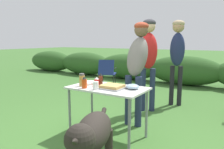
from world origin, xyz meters
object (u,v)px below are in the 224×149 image
(paper_cup_stack, at_px, (96,86))
(standing_person_in_gray_fleece, at_px, (148,53))
(mixing_bowl, at_px, (132,87))
(folding_table, at_px, (108,93))
(dog, at_px, (92,137))
(camp_chair_green_behind_table, at_px, (107,72))
(food_tray, at_px, (112,87))
(ketchup_bottle, at_px, (97,82))
(bbq_sauce_bottle, at_px, (101,79))
(spice_jar, at_px, (82,80))
(standing_person_in_navy_coat, at_px, (177,50))
(plate_stack, at_px, (88,83))
(hot_sauce_bottle, at_px, (84,83))
(standing_person_in_olive_jacket, at_px, (137,60))

(paper_cup_stack, xyz_separation_m, standing_person_in_gray_fleece, (0.09, 1.62, 0.36))
(standing_person_in_gray_fleece, bearing_deg, mixing_bowl, -102.23)
(folding_table, height_order, dog, dog)
(dog, height_order, camp_chair_green_behind_table, camp_chair_green_behind_table)
(food_tray, distance_m, ketchup_bottle, 0.29)
(bbq_sauce_bottle, relative_size, spice_jar, 0.98)
(folding_table, distance_m, spice_jar, 0.42)
(ketchup_bottle, relative_size, standing_person_in_navy_coat, 0.07)
(paper_cup_stack, height_order, dog, paper_cup_stack)
(standing_person_in_gray_fleece, bearing_deg, bbq_sauce_bottle, -124.11)
(mixing_bowl, xyz_separation_m, paper_cup_stack, (-0.41, -0.29, 0.02))
(standing_person_in_gray_fleece, bearing_deg, paper_cup_stack, -119.05)
(food_tray, height_order, camp_chair_green_behind_table, camp_chair_green_behind_table)
(plate_stack, xyz_separation_m, camp_chair_green_behind_table, (-1.51, 2.85, -0.29))
(standing_person_in_navy_coat, bearing_deg, mixing_bowl, -108.63)
(food_tray, xyz_separation_m, hot_sauce_bottle, (-0.35, -0.17, 0.05))
(spice_jar, relative_size, standing_person_in_olive_jacket, 0.11)
(food_tray, bearing_deg, hot_sauce_bottle, -153.65)
(paper_cup_stack, height_order, camp_chair_green_behind_table, paper_cup_stack)
(food_tray, bearing_deg, bbq_sauce_bottle, 157.81)
(hot_sauce_bottle, height_order, standing_person_in_olive_jacket, standing_person_in_olive_jacket)
(standing_person_in_olive_jacket, height_order, dog, standing_person_in_olive_jacket)
(spice_jar, bearing_deg, dog, -46.66)
(food_tray, bearing_deg, camp_chair_green_behind_table, 124.21)
(food_tray, relative_size, camp_chair_green_behind_table, 0.39)
(camp_chair_green_behind_table, bearing_deg, standing_person_in_gray_fleece, -59.94)
(paper_cup_stack, xyz_separation_m, spice_jar, (-0.30, 0.08, 0.04))
(mixing_bowl, xyz_separation_m, ketchup_bottle, (-0.53, -0.09, 0.03))
(hot_sauce_bottle, xyz_separation_m, camp_chair_green_behind_table, (-1.65, 3.11, -0.35))
(mixing_bowl, xyz_separation_m, standing_person_in_olive_jacket, (-0.23, 0.63, 0.31))
(food_tray, height_order, paper_cup_stack, paper_cup_stack)
(paper_cup_stack, xyz_separation_m, bbq_sauce_bottle, (-0.11, 0.27, 0.03))
(mixing_bowl, xyz_separation_m, camp_chair_green_behind_table, (-2.25, 2.81, -0.31))
(bbq_sauce_bottle, bearing_deg, camp_chair_green_behind_table, 121.43)
(hot_sauce_bottle, height_order, camp_chair_green_behind_table, hot_sauce_bottle)
(food_tray, height_order, standing_person_in_navy_coat, standing_person_in_navy_coat)
(paper_cup_stack, distance_m, hot_sauce_bottle, 0.19)
(standing_person_in_gray_fleece, distance_m, camp_chair_green_behind_table, 2.52)
(spice_jar, xyz_separation_m, standing_person_in_gray_fleece, (0.39, 1.54, 0.32))
(plate_stack, relative_size, standing_person_in_olive_jacket, 0.15)
(paper_cup_stack, xyz_separation_m, ketchup_bottle, (-0.12, 0.20, 0.01))
(camp_chair_green_behind_table, bearing_deg, paper_cup_stack, -81.68)
(hot_sauce_bottle, relative_size, standing_person_in_olive_jacket, 0.10)
(standing_person_in_navy_coat, bearing_deg, food_tray, -115.16)
(paper_cup_stack, relative_size, camp_chair_green_behind_table, 0.13)
(spice_jar, bearing_deg, ketchup_bottle, 34.17)
(spice_jar, relative_size, standing_person_in_gray_fleece, 0.10)
(plate_stack, height_order, spice_jar, spice_jar)
(standing_person_in_olive_jacket, xyz_separation_m, standing_person_in_navy_coat, (0.27, 1.38, 0.11))
(food_tray, xyz_separation_m, dog, (0.42, -1.02, -0.23))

